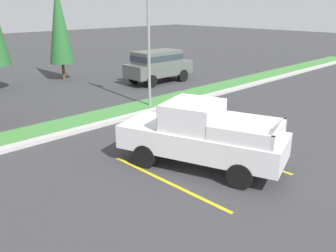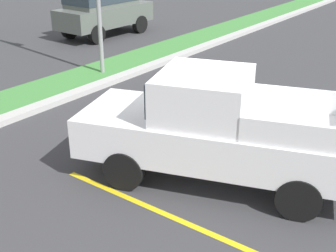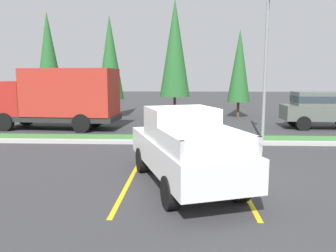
% 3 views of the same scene
% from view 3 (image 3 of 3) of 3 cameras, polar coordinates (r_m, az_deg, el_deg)
% --- Properties ---
extents(ground_plane, '(120.00, 120.00, 0.00)m').
position_cam_3_polar(ground_plane, '(10.03, 6.79, -8.71)').
color(ground_plane, '#38383A').
extents(parking_line_near, '(0.12, 4.80, 0.01)m').
position_cam_3_polar(parking_line_near, '(9.49, -6.80, -9.69)').
color(parking_line_near, yellow).
rests_on(parking_line_near, ground).
extents(parking_line_far, '(0.12, 4.80, 0.01)m').
position_cam_3_polar(parking_line_far, '(9.50, 12.28, -9.80)').
color(parking_line_far, yellow).
rests_on(parking_line_far, ground).
extents(curb_strip, '(56.00, 0.40, 0.15)m').
position_cam_3_polar(curb_strip, '(14.86, 5.41, -2.80)').
color(curb_strip, '#B2B2AD').
rests_on(curb_strip, ground).
extents(grass_median, '(56.00, 1.80, 0.06)m').
position_cam_3_polar(grass_median, '(15.95, 5.22, -2.19)').
color(grass_median, '#42843D').
rests_on(grass_median, ground).
extents(pickup_truck_main, '(3.46, 5.55, 2.10)m').
position_cam_3_polar(pickup_truck_main, '(9.14, 2.69, -3.60)').
color(pickup_truck_main, black).
rests_on(pickup_truck_main, ground).
extents(cargo_truck_distant, '(6.96, 2.96, 3.40)m').
position_cam_3_polar(cargo_truck_distant, '(19.92, -17.91, 4.80)').
color(cargo_truck_distant, black).
rests_on(cargo_truck_distant, ground).
extents(suv_distant, '(4.64, 2.03, 2.10)m').
position_cam_3_polar(suv_distant, '(21.11, 24.89, 2.94)').
color(suv_distant, black).
rests_on(suv_distant, ground).
extents(street_light, '(0.24, 1.49, 7.45)m').
position_cam_3_polar(street_light, '(15.81, 16.50, 12.90)').
color(street_light, gray).
rests_on(street_light, ground).
extents(cypress_tree_leftmost, '(2.03, 2.03, 7.83)m').
position_cam_3_polar(cypress_tree_leftmost, '(27.55, -19.68, 11.33)').
color(cypress_tree_leftmost, brown).
rests_on(cypress_tree_leftmost, ground).
extents(cypress_tree_left_inner, '(1.91, 1.91, 7.35)m').
position_cam_3_polar(cypress_tree_left_inner, '(25.20, -9.83, 11.37)').
color(cypress_tree_left_inner, brown).
rests_on(cypress_tree_left_inner, ground).
extents(cypress_tree_center, '(2.20, 2.20, 8.46)m').
position_cam_3_polar(cypress_tree_center, '(24.74, 1.17, 13.07)').
color(cypress_tree_center, brown).
rests_on(cypress_tree_center, ground).
extents(cypress_tree_right_inner, '(1.65, 1.65, 6.35)m').
position_cam_3_polar(cypress_tree_right_inner, '(25.14, 12.03, 9.97)').
color(cypress_tree_right_inner, brown).
rests_on(cypress_tree_right_inner, ground).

